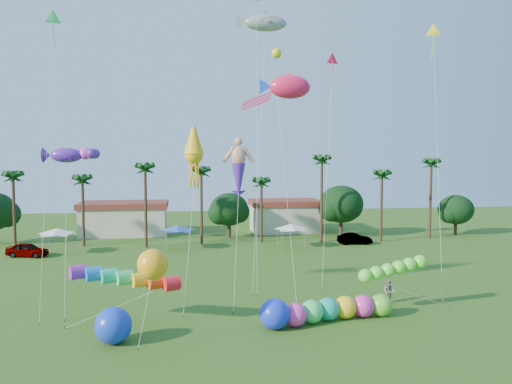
{
  "coord_description": "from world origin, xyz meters",
  "views": [
    {
      "loc": [
        -4.77,
        -24.61,
        11.53
      ],
      "look_at": [
        0.0,
        10.0,
        9.0
      ],
      "focal_mm": 35.0,
      "sensor_mm": 36.0,
      "label": 1
    }
  ],
  "objects": [
    {
      "name": "green_worm",
      "position": [
        7.94,
        9.55,
        2.85
      ],
      "size": [
        9.72,
        3.24,
        3.46
      ],
      "color": "#5FF336",
      "rests_on": "ground"
    },
    {
      "name": "caterpillar_inflatable",
      "position": [
        4.4,
        8.27,
        0.86
      ],
      "size": [
        10.12,
        3.67,
        2.06
      ],
      "rotation": [
        0.0,
        0.0,
        0.21
      ],
      "color": "#E23BA4",
      "rests_on": "ground"
    },
    {
      "name": "ground",
      "position": [
        0.0,
        0.0,
        0.0
      ],
      "size": [
        160.0,
        160.0,
        0.0
      ],
      "primitive_type": "plane",
      "color": "#285116",
      "rests_on": "ground"
    },
    {
      "name": "delta_kite_blue",
      "position": [
        1.39,
        20.02,
        24.7
      ],
      "size": [
        1.15,
        5.01,
        26.06
      ],
      "color": "blue",
      "rests_on": "ground"
    },
    {
      "name": "delta_kite_green",
      "position": [
        -14.52,
        14.68,
        21.37
      ],
      "size": [
        1.37,
        4.72,
        22.36
      ],
      "color": "#2FCB61",
      "rests_on": "ground"
    },
    {
      "name": "rainbow_tube",
      "position": [
        -7.76,
        8.76,
        2.97
      ],
      "size": [
        8.98,
        2.86,
        3.48
      ],
      "color": "red",
      "rests_on": "ground"
    },
    {
      "name": "blue_ball",
      "position": [
        -9.37,
        6.22,
        1.13
      ],
      "size": [
        2.27,
        2.27,
        2.27
      ],
      "primitive_type": "sphere",
      "color": "blue",
      "rests_on": "ground"
    },
    {
      "name": "tent_row",
      "position": [
        -6.0,
        36.33,
        2.75
      ],
      "size": [
        31.0,
        4.0,
        0.6
      ],
      "color": "white",
      "rests_on": "ground"
    },
    {
      "name": "fish_kite",
      "position": [
        3.07,
        13.29,
        16.8
      ],
      "size": [
        5.03,
        5.96,
        17.8
      ],
      "color": "#F91B4F",
      "rests_on": "ground"
    },
    {
      "name": "buildings_row",
      "position": [
        -3.09,
        50.0,
        2.0
      ],
      "size": [
        35.0,
        7.0,
        4.0
      ],
      "color": "beige",
      "rests_on": "ground"
    },
    {
      "name": "orange_ball_kite",
      "position": [
        -6.87,
        5.07,
        5.12
      ],
      "size": [
        1.97,
        1.97,
        6.04
      ],
      "color": "#FFA414",
      "rests_on": "ground"
    },
    {
      "name": "squid_kite",
      "position": [
        -4.26,
        14.51,
        11.59
      ],
      "size": [
        1.82,
        4.65,
        13.86
      ],
      "color": "yellow",
      "rests_on": "ground"
    },
    {
      "name": "tree_line",
      "position": [
        3.57,
        44.0,
        4.28
      ],
      "size": [
        69.46,
        8.91,
        11.0
      ],
      "color": "#3A2819",
      "rests_on": "ground"
    },
    {
      "name": "car_a",
      "position": [
        -23.04,
        34.89,
        0.8
      ],
      "size": [
        5.0,
        3.0,
        1.59
      ],
      "primitive_type": "imported",
      "rotation": [
        0.0,
        0.0,
        1.32
      ],
      "color": "#4C4C54",
      "rests_on": "ground"
    },
    {
      "name": "lobster_kite",
      "position": [
        -13.76,
        14.54,
        11.59
      ],
      "size": [
        4.49,
        5.16,
        12.39
      ],
      "color": "#5821A8",
      "rests_on": "ground"
    },
    {
      "name": "merman_kite",
      "position": [
        -0.72,
        14.94,
        10.35
      ],
      "size": [
        1.95,
        4.7,
        12.59
      ],
      "color": "#E19680",
      "rests_on": "ground"
    },
    {
      "name": "delta_kite_red",
      "position": [
        8.52,
        20.48,
        20.1
      ],
      "size": [
        2.57,
        4.11,
        21.04
      ],
      "color": "#DD1845",
      "rests_on": "ground"
    },
    {
      "name": "spectator_b",
      "position": [
        10.78,
        11.93,
        0.93
      ],
      "size": [
        1.12,
        1.02,
        1.85
      ],
      "primitive_type": "imported",
      "rotation": [
        0.0,
        0.0,
        -0.45
      ],
      "color": "gray",
      "rests_on": "ground"
    },
    {
      "name": "shark_kite",
      "position": [
        2.44,
        21.26,
        23.61
      ],
      "size": [
        5.39,
        6.97,
        24.55
      ],
      "color": "gray",
      "rests_on": "ground"
    },
    {
      "name": "delta_kite_yellow",
      "position": [
        15.27,
        14.56,
        21.41
      ],
      "size": [
        1.37,
        3.75,
        22.39
      ],
      "color": "yellow",
      "rests_on": "ground"
    },
    {
      "name": "car_b",
      "position": [
        16.84,
        37.56,
        0.73
      ],
      "size": [
        4.54,
        1.9,
        1.46
      ],
      "primitive_type": "imported",
      "rotation": [
        0.0,
        0.0,
        1.49
      ],
      "color": "#4C4C54",
      "rests_on": "ground"
    }
  ]
}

